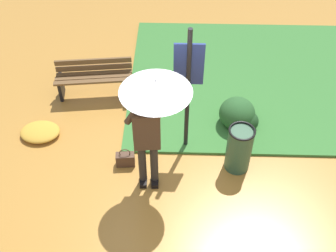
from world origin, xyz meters
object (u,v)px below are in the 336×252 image
(park_bench, at_px, (94,78))
(person_with_umbrella, at_px, (152,109))
(handbag, at_px, (125,159))
(info_sign_post, at_px, (188,79))
(trash_bin, at_px, (239,149))

(park_bench, bearing_deg, person_with_umbrella, -59.08)
(handbag, distance_m, park_bench, 1.88)
(person_with_umbrella, distance_m, handbag, 1.54)
(info_sign_post, relative_size, park_bench, 1.64)
(trash_bin, bearing_deg, handbag, -179.28)
(info_sign_post, height_order, trash_bin, info_sign_post)
(info_sign_post, height_order, handbag, info_sign_post)
(info_sign_post, bearing_deg, handbag, -154.78)
(person_with_umbrella, relative_size, info_sign_post, 0.89)
(person_with_umbrella, bearing_deg, info_sign_post, 57.70)
(person_with_umbrella, relative_size, trash_bin, 2.45)
(handbag, bearing_deg, person_with_umbrella, -33.69)
(handbag, bearing_deg, info_sign_post, 25.22)
(person_with_umbrella, relative_size, handbag, 5.53)
(person_with_umbrella, distance_m, trash_bin, 1.77)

